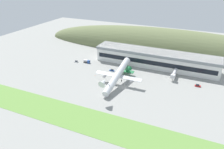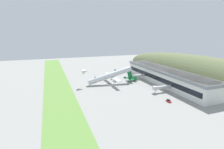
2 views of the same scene
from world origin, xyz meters
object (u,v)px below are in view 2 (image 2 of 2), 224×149
Objects in this scene: jetway_1 at (161,87)px; traffic_cone_0 at (116,80)px; service_car_3 at (136,79)px; cargo_airplane at (111,76)px; traffic_cone_1 at (110,77)px; jetway_0 at (136,76)px; service_car_2 at (125,78)px; service_car_1 at (115,70)px; service_car_0 at (169,101)px; terminal_building at (165,75)px; fuel_truck at (120,71)px.

traffic_cone_0 is at bearing -154.96° from jetway_1.
jetway_1 reaches higher than service_car_3.
traffic_cone_1 is at bearing 163.69° from cargo_airplane.
traffic_cone_1 is (-19.81, -21.21, -0.38)m from service_car_3.
traffic_cone_0 and traffic_cone_1 have the same top height.
service_car_3 is (1.04, -0.47, -3.34)m from jetway_0.
service_car_1 is at bearing 173.94° from service_car_2.
service_car_0 is 1.01× the size of service_car_1.
service_car_3 is at bearing 96.78° from cargo_airplane.
jetway_0 reaches higher than service_car_3.
cargo_airplane is 25.20m from traffic_cone_1.
service_car_3 is at bearing -137.57° from terminal_building.
service_car_2 is at bearing -140.09° from jetway_0.
terminal_building is 25.97× the size of service_car_0.
jetway_0 is 41.32m from jetway_1.
cargo_airplane is 12.81× the size of service_car_2.
service_car_1 reaches higher than traffic_cone_1.
terminal_building is 63.23m from fuel_truck.
service_car_1 is 1.09× the size of service_car_3.
fuel_truck is (-39.65, -0.64, 0.79)m from service_car_3.
cargo_airplane is 25.71m from service_car_2.
traffic_cone_0 is (-63.88, -13.87, -0.40)m from service_car_0.
jetway_0 is 28.92m from traffic_cone_1.
traffic_cone_0 is (44.86, -16.87, -0.35)m from service_car_1.
service_car_2 is 13.10m from service_car_3.
traffic_cone_1 is (-23.14, 6.77, -7.33)m from cargo_airplane.
service_car_3 is at bearing 35.42° from service_car_2.
traffic_cone_1 is at bearing -130.89° from jetway_0.
service_car_2 is at bearing -144.58° from service_car_3.
jetway_1 reaches higher than traffic_cone_0.
traffic_cone_1 is (-15.19, -0.87, 0.00)m from traffic_cone_0.
jetway_0 is 2.55× the size of fuel_truck.
cargo_airplane reaches higher than traffic_cone_0.
jetway_1 is (20.01, -17.90, -3.87)m from terminal_building.
jetway_1 is at bearing 25.04° from traffic_cone_0.
jetway_0 is 21.44m from traffic_cone_0.
traffic_cone_1 is at bearing -176.73° from traffic_cone_0.
traffic_cone_0 is (-24.89, -38.87, -7.58)m from terminal_building.
traffic_cone_0 is (6.06, -12.75, -0.31)m from service_car_2.
cargo_airplane is 14.00× the size of service_car_3.
terminal_building reaches higher than service_car_2.
service_car_1 is 34.57m from traffic_cone_1.
terminal_building is 6.91× the size of jetway_1.
fuel_truck is at bearing 176.63° from service_car_0.
cargo_airplane is at bearing -55.51° from service_car_2.
terminal_building is 28.44× the size of service_car_3.
service_car_2 is (-9.64, -8.06, -3.40)m from jetway_0.
fuel_truck is (-38.61, -1.11, -2.54)m from jetway_0.
traffic_cone_0 is 1.00× the size of traffic_cone_1.
service_car_3 is at bearing 46.96° from traffic_cone_1.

